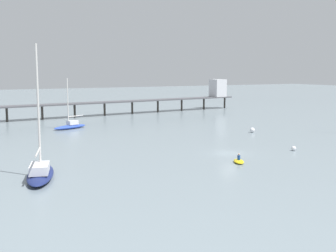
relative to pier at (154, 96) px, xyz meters
The scene contains 7 objects.
ground_plane 55.37m from the pier, 104.36° to the right, with size 400.00×400.00×0.00m, color gray.
pier is the anchor object (origin of this frame).
sailboat_blue 33.89m from the pier, 142.49° to the right, with size 7.21×4.42×9.46m.
sailboat_navy 67.72m from the pier, 124.79° to the right, with size 4.91×9.69×13.67m.
dinghy_yellow 60.94m from the pier, 105.28° to the right, with size 2.14×2.81×1.14m.
mooring_buoy_mid 39.90m from the pier, 88.97° to the right, with size 0.88×0.88×0.88m, color silver.
mooring_buoy_far 56.21m from the pier, 94.89° to the right, with size 0.66×0.66×0.66m, color silver.
Camera 1 is at (-32.44, -46.01, 11.14)m, focal length 45.67 mm.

